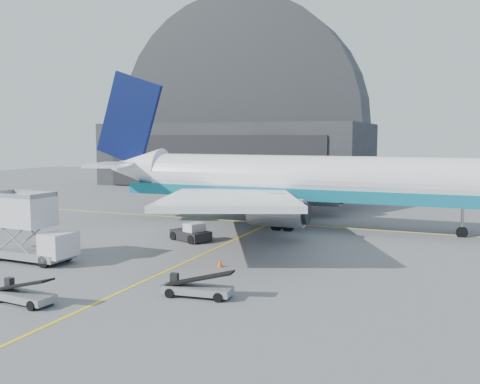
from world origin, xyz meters
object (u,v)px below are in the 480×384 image
at_px(catering_truck, 28,229).
at_px(pushback_tug, 191,234).
at_px(airliner, 292,180).
at_px(belt_loader_b, 197,288).
at_px(belt_loader_a, 22,294).

height_order(catering_truck, pushback_tug, catering_truck).
xyz_separation_m(airliner, catering_truck, (-13.94, -23.30, -2.36)).
bearing_deg(pushback_tug, belt_loader_b, -37.47).
xyz_separation_m(pushback_tug, belt_loader_b, (8.32, -15.21, -0.13)).
bearing_deg(belt_loader_b, belt_loader_a, -156.49).
bearing_deg(belt_loader_b, airliner, 88.62).
bearing_deg(belt_loader_a, airliner, 83.84).
bearing_deg(pushback_tug, airliner, 85.74).
xyz_separation_m(catering_truck, belt_loader_a, (7.40, -8.30, -2.01)).
relative_size(catering_truck, pushback_tug, 1.73).
relative_size(airliner, pushback_tug, 11.69).
height_order(airliner, belt_loader_b, airliner).
distance_m(catering_truck, belt_loader_a, 11.30).
height_order(airliner, catering_truck, airliner).
xyz_separation_m(pushback_tug, belt_loader_a, (-0.45, -20.20, -0.13)).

